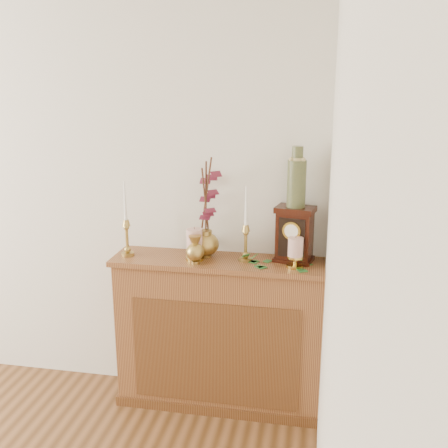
% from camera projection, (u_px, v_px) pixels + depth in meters
% --- Properties ---
extents(console_shelf, '(1.24, 0.34, 0.93)m').
position_uv_depth(console_shelf, '(219.00, 337.00, 3.13)').
color(console_shelf, brown).
rests_on(console_shelf, ground).
extents(candlestick_left, '(0.07, 0.07, 0.44)m').
position_uv_depth(candlestick_left, '(127.00, 232.00, 3.03)').
color(candlestick_left, tan).
rests_on(candlestick_left, console_shelf).
extents(candlestick_center, '(0.07, 0.07, 0.43)m').
position_uv_depth(candlestick_center, '(246.00, 237.00, 2.94)').
color(candlestick_center, tan).
rests_on(candlestick_center, console_shelf).
extents(bud_vase, '(0.10, 0.10, 0.16)m').
position_uv_depth(bud_vase, '(195.00, 250.00, 2.91)').
color(bud_vase, tan).
rests_on(bud_vase, console_shelf).
extents(ginger_jar, '(0.23, 0.26, 0.59)m').
position_uv_depth(ginger_jar, '(208.00, 211.00, 3.02)').
color(ginger_jar, tan).
rests_on(ginger_jar, console_shelf).
extents(pillar_candle_left, '(0.10, 0.10, 0.20)m').
position_uv_depth(pillar_candle_left, '(194.00, 243.00, 2.96)').
color(pillar_candle_left, gold).
rests_on(pillar_candle_left, console_shelf).
extents(pillar_candle_right, '(0.09, 0.09, 0.18)m').
position_uv_depth(pillar_candle_right, '(295.00, 251.00, 2.85)').
color(pillar_candle_right, gold).
rests_on(pillar_candle_right, console_shelf).
extents(ivy_garland, '(0.38, 0.18, 0.07)m').
position_uv_depth(ivy_garland, '(276.00, 263.00, 2.90)').
color(ivy_garland, '#276728').
rests_on(ivy_garland, console_shelf).
extents(mantel_clock, '(0.24, 0.19, 0.32)m').
position_uv_depth(mantel_clock, '(294.00, 235.00, 2.93)').
color(mantel_clock, black).
rests_on(mantel_clock, console_shelf).
extents(ceramic_vase, '(0.10, 0.10, 0.33)m').
position_uv_depth(ceramic_vase, '(297.00, 180.00, 2.85)').
color(ceramic_vase, '#1A3529').
rests_on(ceramic_vase, mantel_clock).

